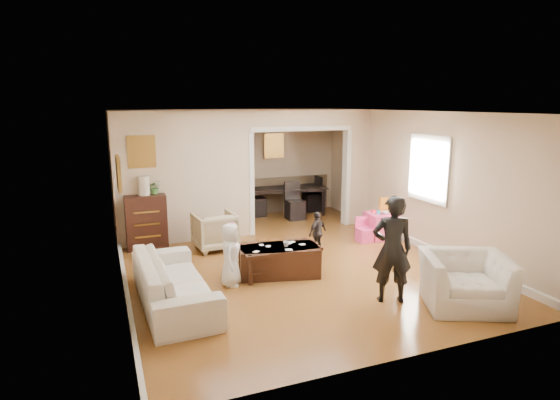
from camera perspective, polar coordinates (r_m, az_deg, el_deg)
name	(u,v)px	position (r m, az deg, el deg)	size (l,w,h in m)	color
floor	(284,259)	(8.32, 0.50, -7.36)	(7.00, 7.00, 0.00)	#A6622B
partition_left	(186,177)	(9.33, -11.53, 2.76)	(2.75, 0.18, 2.60)	#CBB195
partition_right	(356,168)	(10.67, 9.32, 3.98)	(0.55, 0.18, 2.60)	#CBB195
partition_header	(301,118)	(9.94, 2.59, 10.06)	(2.22, 0.18, 0.35)	#CBB195
window_pane	(429,169)	(8.99, 17.92, 3.69)	(0.03, 0.95, 1.10)	white
framed_art_partition	(142,152)	(9.06, -16.73, 5.74)	(0.45, 0.03, 0.55)	brown
framed_art_sofa_wall	(118,173)	(6.76, -19.33, 3.18)	(0.03, 0.55, 0.40)	brown
framed_art_alcove	(274,146)	(11.51, -0.77, 6.71)	(0.45, 0.03, 0.55)	brown
sofa	(174,281)	(6.66, -12.99, -9.69)	(2.26, 0.89, 0.66)	silver
armchair_back	(215,231)	(8.91, -8.06, -3.79)	(0.75, 0.77, 0.70)	#C8B88B
armchair_front	(465,281)	(6.88, 21.90, -9.29)	(1.11, 0.97, 0.72)	silver
dresser	(146,222)	(9.19, -16.21, -2.58)	(0.76, 0.43, 1.04)	black
table_lamp	(144,186)	(9.05, -16.47, 1.72)	(0.22, 0.22, 0.36)	beige
potted_plant	(155,187)	(9.07, -15.20, 1.54)	(0.25, 0.21, 0.28)	#437534
coffee_table	(279,260)	(7.56, -0.10, -7.48)	(1.27, 0.63, 0.47)	#341B10
coffee_cup	(286,244)	(7.46, 0.76, -5.47)	(0.09, 0.09, 0.09)	silver
play_table	(381,226)	(9.74, 12.34, -3.11)	(0.55, 0.55, 0.53)	#FC4284
cereal_box	(384,204)	(9.79, 12.71, -0.55)	(0.20, 0.07, 0.30)	yellow
cyan_cup	(379,212)	(9.57, 12.09, -1.47)	(0.08, 0.08, 0.08)	teal
toy_block	(373,211)	(9.71, 11.44, -1.36)	(0.08, 0.06, 0.05)	red
play_bowl	(387,213)	(9.60, 13.06, -1.57)	(0.21, 0.21, 0.05)	white
dining_table	(285,200)	(11.63, 0.60, 0.03)	(1.98, 1.11, 0.70)	black
adult_person	(392,249)	(6.60, 13.68, -5.92)	(0.56, 0.37, 1.53)	black
child_kneel_a	(231,255)	(7.09, -6.12, -6.73)	(0.48, 0.31, 0.98)	silver
child_kneel_b	(232,248)	(7.56, -5.91, -5.94)	(0.43, 0.33, 0.88)	pink
child_toddler	(317,233)	(8.57, 4.65, -4.03)	(0.47, 0.19, 0.80)	black
craft_papers	(280,246)	(7.49, 0.05, -5.74)	(0.94, 0.50, 0.00)	white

